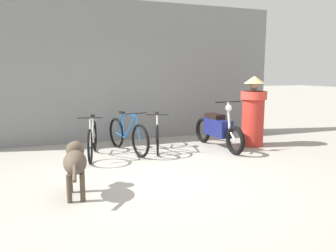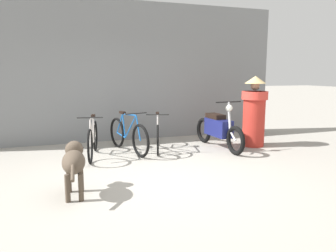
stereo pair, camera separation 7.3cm
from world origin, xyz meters
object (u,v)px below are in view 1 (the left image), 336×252
(bicycle_1, at_px, (128,135))
(motorcycle, at_px, (218,129))
(bicycle_2, at_px, (157,134))
(person_in_robes, at_px, (253,111))
(bicycle_0, at_px, (92,140))
(stray_dog, at_px, (75,161))

(bicycle_1, height_order, motorcycle, motorcycle)
(bicycle_2, bearing_deg, motorcycle, 94.62)
(bicycle_1, distance_m, person_in_robes, 2.83)
(bicycle_0, bearing_deg, bicycle_1, 115.19)
(bicycle_1, height_order, bicycle_2, bicycle_1)
(bicycle_2, height_order, motorcycle, motorcycle)
(bicycle_0, xyz_separation_m, person_in_robes, (3.50, -0.18, 0.44))
(bicycle_0, height_order, bicycle_2, bicycle_0)
(bicycle_1, height_order, stray_dog, bicycle_1)
(bicycle_0, height_order, motorcycle, motorcycle)
(bicycle_1, relative_size, motorcycle, 0.89)
(bicycle_1, relative_size, bicycle_2, 1.09)
(bicycle_1, relative_size, person_in_robes, 1.07)
(bicycle_1, relative_size, stray_dog, 1.56)
(motorcycle, distance_m, stray_dog, 3.60)
(bicycle_2, bearing_deg, bicycle_1, -75.59)
(stray_dog, height_order, person_in_robes, person_in_robes)
(motorcycle, relative_size, person_in_robes, 1.21)
(motorcycle, distance_m, person_in_robes, 0.93)
(bicycle_1, distance_m, stray_dog, 2.44)
(bicycle_0, xyz_separation_m, bicycle_2, (1.36, 0.14, -0.01))
(motorcycle, bearing_deg, stray_dog, -63.55)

